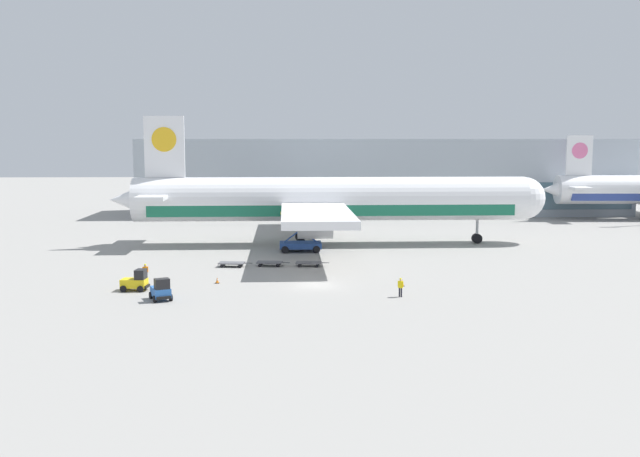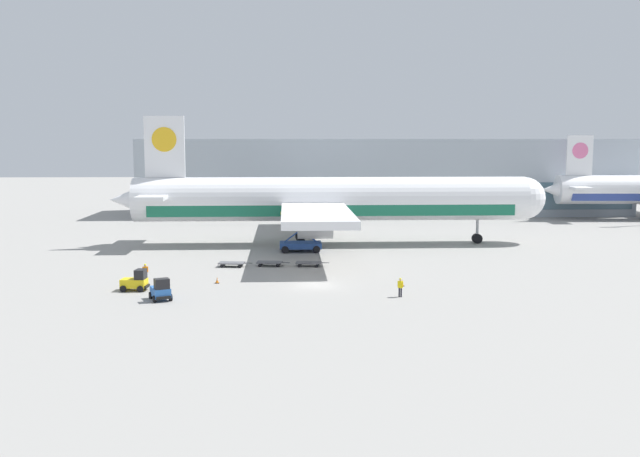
% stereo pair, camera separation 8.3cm
% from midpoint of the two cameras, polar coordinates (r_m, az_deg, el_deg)
% --- Properties ---
extents(ground_plane, '(400.00, 400.00, 0.00)m').
position_cam_midpoint_polar(ground_plane, '(68.79, -0.37, -4.57)').
color(ground_plane, gray).
extents(terminal_building, '(90.00, 18.20, 14.00)m').
position_cam_midpoint_polar(terminal_building, '(136.18, 5.03, 4.18)').
color(terminal_building, '#9EA8B2').
rests_on(terminal_building, ground_plane).
extents(airplane_main, '(58.05, 48.06, 17.00)m').
position_cam_midpoint_polar(airplane_main, '(94.77, 0.41, 2.23)').
color(airplane_main, white).
rests_on(airplane_main, ground_plane).
extents(scissor_lift_loader, '(5.22, 3.40, 4.88)m').
position_cam_midpoint_polar(scissor_lift_loader, '(89.22, -1.60, -0.63)').
color(scissor_lift_loader, '#284C99').
rests_on(scissor_lift_loader, ground_plane).
extents(baggage_tug_foreground, '(2.36, 2.79, 2.00)m').
position_cam_midpoint_polar(baggage_tug_foreground, '(63.96, -12.64, -4.85)').
color(baggage_tug_foreground, '#2D66B7').
rests_on(baggage_tug_foreground, ground_plane).
extents(baggage_tug_mid, '(2.59, 1.87, 2.00)m').
position_cam_midpoint_polar(baggage_tug_mid, '(68.51, -14.54, -4.11)').
color(baggage_tug_mid, yellow).
rests_on(baggage_tug_mid, ground_plane).
extents(baggage_dolly_lead, '(3.77, 1.82, 0.48)m').
position_cam_midpoint_polar(baggage_dolly_lead, '(79.26, -7.09, -2.78)').
color(baggage_dolly_lead, '#56565B').
rests_on(baggage_dolly_lead, ground_plane).
extents(baggage_dolly_second, '(3.77, 1.82, 0.48)m').
position_cam_midpoint_polar(baggage_dolly_second, '(79.29, -4.08, -2.74)').
color(baggage_dolly_second, '#56565B').
rests_on(baggage_dolly_second, ground_plane).
extents(baggage_dolly_third, '(3.77, 1.82, 0.48)m').
position_cam_midpoint_polar(baggage_dolly_third, '(78.93, -0.94, -2.76)').
color(baggage_dolly_third, '#56565B').
rests_on(baggage_dolly_third, ground_plane).
extents(ground_crew_near, '(0.55, 0.32, 1.78)m').
position_cam_midpoint_polar(ground_crew_near, '(72.54, -13.83, -3.32)').
color(ground_crew_near, black).
rests_on(ground_crew_near, ground_plane).
extents(ground_crew_far, '(0.46, 0.40, 1.73)m').
position_cam_midpoint_polar(ground_crew_far, '(64.04, 6.42, -4.58)').
color(ground_crew_far, black).
rests_on(ground_crew_far, ground_plane).
extents(traffic_cone_near, '(0.40, 0.40, 0.64)m').
position_cam_midpoint_polar(traffic_cone_near, '(68.88, 6.57, -4.34)').
color(traffic_cone_near, black).
rests_on(traffic_cone_near, ground_plane).
extents(traffic_cone_far, '(0.40, 0.40, 0.58)m').
position_cam_midpoint_polar(traffic_cone_far, '(70.47, -8.26, -4.13)').
color(traffic_cone_far, black).
rests_on(traffic_cone_far, ground_plane).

